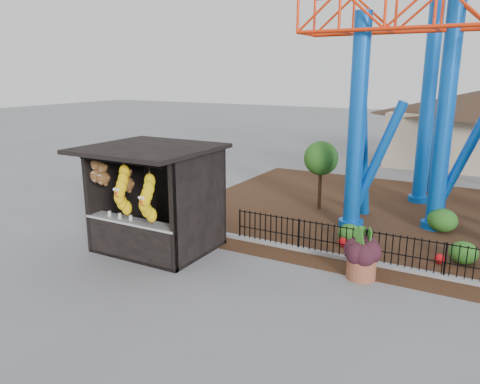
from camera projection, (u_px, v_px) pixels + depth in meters
The scene contains 9 objects.
ground at pixel (223, 284), 11.75m from camera, with size 120.00×120.00×0.00m, color slate.
mulch_bed at pixel (436, 222), 16.61m from camera, with size 18.00×12.00×0.02m, color #331E11.
curb at pixel (411, 271), 12.37m from camera, with size 18.00×0.18×0.12m, color gray.
prize_booth at pixel (151, 201), 13.57m from camera, with size 3.50×3.40×3.12m.
picket_fence at pixel (449, 262), 11.84m from camera, with size 12.20×0.06×1.00m, color black, non-canonical shape.
terracotta_planter at pixel (361, 267), 11.99m from camera, with size 0.74×0.74×0.63m, color brown.
planter_foliage at pixel (363, 243), 11.83m from camera, with size 0.70×0.70×0.64m, color black.
potted_plant at pixel (360, 261), 12.13m from camera, with size 0.72×0.62×0.80m, color #2C5418.
landscaping at pixel (450, 235), 14.24m from camera, with size 6.92×3.83×0.77m.
Camera 1 is at (5.67, -9.21, 5.15)m, focal length 35.00 mm.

